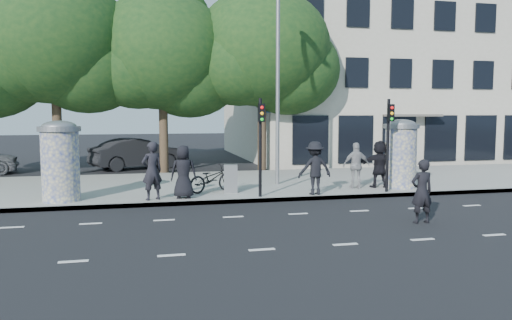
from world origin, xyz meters
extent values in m
plane|color=black|center=(0.00, 0.00, 0.00)|extent=(120.00, 120.00, 0.00)
cube|color=gray|center=(0.00, 7.50, 0.07)|extent=(40.00, 8.00, 0.15)
cube|color=slate|center=(0.00, 3.55, 0.07)|extent=(40.00, 0.10, 0.16)
cube|color=silver|center=(0.00, -2.20, 0.00)|extent=(32.00, 0.12, 0.01)
cube|color=silver|center=(0.00, 1.40, 0.00)|extent=(32.00, 0.12, 0.01)
cylinder|color=beige|center=(-7.20, 4.50, 1.30)|extent=(1.20, 1.20, 2.30)
cylinder|color=slate|center=(-7.20, 4.50, 2.53)|extent=(1.36, 1.36, 0.16)
ellipsoid|color=slate|center=(-7.20, 4.50, 2.61)|extent=(1.10, 1.10, 0.38)
cylinder|color=beige|center=(5.20, 4.70, 1.30)|extent=(1.20, 1.20, 2.30)
cylinder|color=slate|center=(5.20, 4.70, 2.53)|extent=(1.36, 1.36, 0.16)
ellipsoid|color=slate|center=(5.20, 4.70, 2.61)|extent=(1.10, 1.10, 0.38)
cylinder|color=black|center=(-0.60, 3.85, 1.85)|extent=(0.11, 0.11, 3.40)
cube|color=black|center=(-0.60, 3.67, 3.05)|extent=(0.22, 0.14, 0.62)
cylinder|color=black|center=(4.20, 3.85, 1.85)|extent=(0.11, 0.11, 3.40)
cube|color=black|center=(4.20, 3.67, 3.05)|extent=(0.22, 0.14, 0.62)
cylinder|color=slate|center=(0.80, 6.70, 4.15)|extent=(0.16, 0.16, 8.00)
cylinder|color=#38281C|center=(-8.50, 12.50, 2.36)|extent=(0.44, 0.44, 4.73)
ellipsoid|color=#133415|center=(-8.50, 12.50, 6.51)|extent=(7.20, 7.20, 6.12)
cylinder|color=#38281C|center=(-3.50, 12.70, 2.21)|extent=(0.44, 0.44, 4.41)
ellipsoid|color=#133415|center=(-3.50, 12.70, 6.08)|extent=(6.80, 6.80, 5.78)
cylinder|color=#38281C|center=(1.50, 12.30, 2.29)|extent=(0.44, 0.44, 4.59)
ellipsoid|color=#133415|center=(1.50, 12.30, 6.32)|extent=(7.00, 7.00, 5.95)
cube|color=#B4AC97|center=(12.00, 20.00, 6.00)|extent=(20.00, 15.00, 12.00)
cube|color=black|center=(12.00, 12.45, 1.60)|extent=(18.00, 0.10, 2.60)
cube|color=#59544C|center=(10.00, 12.10, 2.90)|extent=(3.20, 0.90, 0.12)
cube|color=#194C8C|center=(2.50, 12.45, 3.20)|extent=(1.60, 0.06, 0.30)
imported|color=black|center=(-3.22, 4.10, 1.06)|extent=(0.95, 0.69, 1.81)
imported|color=black|center=(-4.27, 4.01, 1.13)|extent=(0.84, 0.71, 1.96)
imported|color=black|center=(1.40, 3.85, 1.10)|extent=(1.26, 0.76, 1.90)
imported|color=#959597|center=(3.43, 4.85, 1.04)|extent=(1.10, 0.71, 1.77)
imported|color=black|center=(4.42, 4.89, 1.07)|extent=(1.78, 0.86, 1.84)
imported|color=black|center=(2.95, -0.55, 0.89)|extent=(0.66, 0.44, 1.78)
imported|color=black|center=(-2.11, 5.20, 0.65)|extent=(1.48, 2.01, 1.01)
cube|color=slate|center=(-1.44, 4.96, 0.66)|extent=(0.55, 0.44, 1.02)
cube|color=gray|center=(5.00, 4.58, 0.73)|extent=(0.62, 0.51, 1.15)
imported|color=black|center=(-4.80, 15.01, 0.83)|extent=(3.66, 5.33, 1.67)
camera|label=1|loc=(-4.56, -12.82, 3.07)|focal=35.00mm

